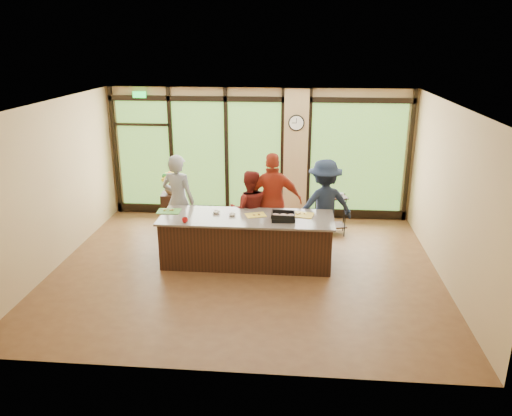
% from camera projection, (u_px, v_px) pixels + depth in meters
% --- Properties ---
extents(floor, '(7.00, 7.00, 0.00)m').
position_uv_depth(floor, '(245.00, 269.00, 9.19)').
color(floor, brown).
rests_on(floor, ground).
extents(ceiling, '(7.00, 7.00, 0.00)m').
position_uv_depth(ceiling, '(244.00, 104.00, 8.22)').
color(ceiling, white).
rests_on(ceiling, back_wall).
extents(back_wall, '(7.00, 0.00, 7.00)m').
position_uv_depth(back_wall, '(259.00, 154.00, 11.53)').
color(back_wall, tan).
rests_on(back_wall, floor).
extents(left_wall, '(0.00, 6.00, 6.00)m').
position_uv_depth(left_wall, '(52.00, 186.00, 9.00)').
color(left_wall, tan).
rests_on(left_wall, floor).
extents(right_wall, '(0.00, 6.00, 6.00)m').
position_uv_depth(right_wall, '(450.00, 197.00, 8.41)').
color(right_wall, tan).
rests_on(right_wall, floor).
extents(window_wall, '(6.90, 0.12, 3.00)m').
position_uv_depth(window_wall, '(266.00, 159.00, 11.51)').
color(window_wall, tan).
rests_on(window_wall, floor).
extents(island_base, '(3.10, 1.00, 0.88)m').
position_uv_depth(island_base, '(247.00, 241.00, 9.33)').
color(island_base, black).
rests_on(island_base, floor).
extents(countertop, '(3.20, 1.10, 0.04)m').
position_uv_depth(countertop, '(247.00, 218.00, 9.18)').
color(countertop, gray).
rests_on(countertop, island_base).
extents(wall_clock, '(0.36, 0.04, 0.36)m').
position_uv_depth(wall_clock, '(296.00, 123.00, 11.10)').
color(wall_clock, black).
rests_on(wall_clock, window_wall).
extents(cook_left, '(0.79, 0.62, 1.90)m').
position_uv_depth(cook_left, '(178.00, 201.00, 9.97)').
color(cook_left, gray).
rests_on(cook_left, floor).
extents(cook_midleft, '(0.83, 0.68, 1.62)m').
position_uv_depth(cook_midleft, '(250.00, 210.00, 9.87)').
color(cook_midleft, maroon).
rests_on(cook_midleft, floor).
extents(cook_midright, '(1.18, 0.58, 1.95)m').
position_uv_depth(cook_midright, '(273.00, 202.00, 9.84)').
color(cook_midright, '#9D2C18').
rests_on(cook_midright, floor).
extents(cook_right, '(1.34, 1.00, 1.84)m').
position_uv_depth(cook_right, '(324.00, 205.00, 9.81)').
color(cook_right, '#172034').
rests_on(cook_right, floor).
extents(roasting_pan, '(0.44, 0.36, 0.07)m').
position_uv_depth(roasting_pan, '(283.00, 218.00, 8.98)').
color(roasting_pan, black).
rests_on(roasting_pan, countertop).
extents(mixing_bowl, '(0.33, 0.33, 0.08)m').
position_uv_depth(mixing_bowl, '(282.00, 218.00, 9.02)').
color(mixing_bowl, silver).
rests_on(mixing_bowl, countertop).
extents(cutting_board_left, '(0.45, 0.34, 0.01)m').
position_uv_depth(cutting_board_left, '(169.00, 211.00, 9.44)').
color(cutting_board_left, '#499134').
rests_on(cutting_board_left, countertop).
extents(cutting_board_center, '(0.43, 0.38, 0.01)m').
position_uv_depth(cutting_board_center, '(256.00, 215.00, 9.24)').
color(cutting_board_center, gold).
rests_on(cutting_board_center, countertop).
extents(cutting_board_right, '(0.49, 0.40, 0.01)m').
position_uv_depth(cutting_board_right, '(301.00, 215.00, 9.26)').
color(cutting_board_right, gold).
rests_on(cutting_board_right, countertop).
extents(prep_bowl_near, '(0.15, 0.15, 0.04)m').
position_uv_depth(prep_bowl_near, '(216.00, 212.00, 9.34)').
color(prep_bowl_near, white).
rests_on(prep_bowl_near, countertop).
extents(prep_bowl_mid, '(0.17, 0.17, 0.04)m').
position_uv_depth(prep_bowl_mid, '(232.00, 215.00, 9.22)').
color(prep_bowl_mid, white).
rests_on(prep_bowl_mid, countertop).
extents(prep_bowl_far, '(0.12, 0.12, 0.03)m').
position_uv_depth(prep_bowl_far, '(285.00, 212.00, 9.36)').
color(prep_bowl_far, white).
rests_on(prep_bowl_far, countertop).
extents(red_ramekin, '(0.11, 0.11, 0.09)m').
position_uv_depth(red_ramekin, '(185.00, 220.00, 8.87)').
color(red_ramekin, '#AC1112').
rests_on(red_ramekin, countertop).
extents(flower_stand, '(0.47, 0.47, 0.85)m').
position_uv_depth(flower_stand, '(172.00, 212.00, 10.92)').
color(flower_stand, black).
rests_on(flower_stand, floor).
extents(flower_vase, '(0.31, 0.31, 0.29)m').
position_uv_depth(flower_vase, '(171.00, 187.00, 10.73)').
color(flower_vase, olive).
rests_on(flower_vase, flower_stand).
extents(bar_cart, '(0.75, 0.55, 0.93)m').
position_uv_depth(bar_cart, '(330.00, 209.00, 10.71)').
color(bar_cart, black).
rests_on(bar_cart, floor).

